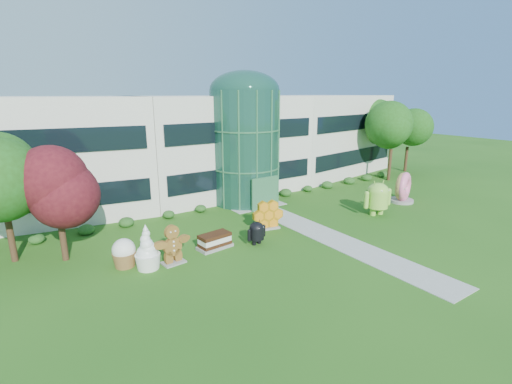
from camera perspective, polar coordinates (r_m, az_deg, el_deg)
ground at (r=25.26m, az=13.30°, el=-7.68°), size 140.00×140.00×0.00m
building at (r=38.13m, az=-6.59°, el=7.47°), size 46.00×15.00×9.30m
atrium at (r=32.94m, az=-1.70°, el=6.84°), size 6.00×6.00×9.80m
walkway at (r=26.53m, az=10.13°, el=-6.34°), size 2.40×20.00×0.04m
tree_red at (r=24.03m, az=-28.04°, el=-2.66°), size 4.00×4.00×6.00m
trees_backdrop at (r=33.89m, az=-2.61°, el=5.86°), size 52.00×8.00×8.40m
android_green at (r=31.31m, az=18.24°, el=-0.60°), size 3.03×2.29×3.12m
android_black at (r=24.15m, az=0.09°, el=-6.05°), size 1.70×1.26×1.78m
donut at (r=35.79m, az=21.60°, el=0.72°), size 2.96×2.17×2.79m
gingerbread at (r=21.94m, az=-12.74°, el=-7.83°), size 2.67×1.30×2.37m
ice_cream_sandwich at (r=23.83m, az=-6.36°, el=-7.48°), size 2.32×1.35×0.98m
honeycomb at (r=26.82m, az=1.84°, el=-3.72°), size 2.57×1.32×1.93m
froyo at (r=21.63m, az=-16.43°, el=-8.14°), size 1.92×1.92×2.58m
cupcake at (r=22.46m, az=-19.65°, el=-8.79°), size 1.79×1.79×1.68m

